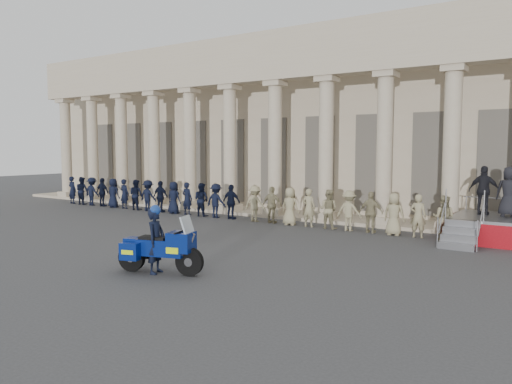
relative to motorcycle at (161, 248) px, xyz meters
name	(u,v)px	position (x,y,z in m)	size (l,w,h in m)	color
ground	(178,249)	(-1.76, 2.57, -0.66)	(90.00, 90.00, 0.00)	#3A3A3C
building	(358,125)	(-1.76, 17.31, 3.86)	(40.00, 12.50, 9.00)	tan
officer_rank	(211,200)	(-5.53, 8.91, 0.13)	(21.48, 0.60, 1.58)	black
motorcycle	(161,248)	(0.00, 0.00, 0.00)	(2.34, 1.27, 1.54)	black
rider	(156,239)	(-0.13, -0.04, 0.22)	(0.57, 0.71, 1.79)	black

